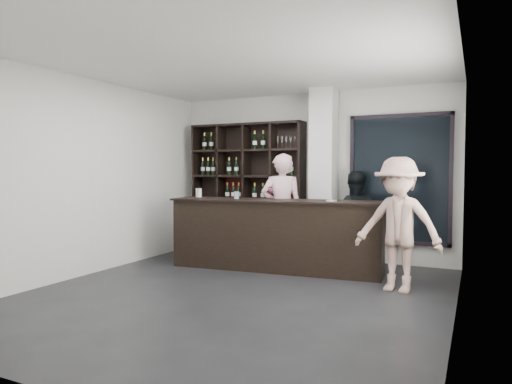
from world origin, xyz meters
The scene contains 12 objects.
floor centered at (0.00, 0.00, -0.01)m, with size 5.00×5.50×0.01m, color black.
wine_shelf centered at (-1.15, 2.57, 1.20)m, with size 2.20×0.35×2.40m, color black, non-canonical shape.
structural_column centered at (0.35, 2.47, 1.45)m, with size 0.40×0.40×2.90m, color silver.
glass_panel centered at (1.55, 2.69, 1.40)m, with size 1.60×0.08×2.10m.
tasting_counter centered at (-0.11, 1.51, 0.55)m, with size 3.32×0.69×1.09m.
taster_pink centered at (-0.15, 1.85, 0.91)m, with size 0.66×0.43×1.81m, color #D09EA8.
taster_black centered at (0.89, 2.40, 0.76)m, with size 0.74×0.58×1.53m, color black.
customer centered at (1.79, 1.05, 0.86)m, with size 1.11×0.64×1.72m, color #8E6D61.
wine_glass centered at (-0.17, 1.44, 1.21)m, with size 0.09×0.09×0.22m, color white, non-canonical shape.
spit_cup centered at (-0.77, 1.46, 1.15)m, with size 0.08×0.08×0.11m, color silver.
napkin_stack centered at (0.77, 1.54, 1.10)m, with size 0.11×0.11×0.02m, color white.
card_stand centered at (-1.52, 1.51, 1.17)m, with size 0.10×0.05×0.15m, color white.
Camera 1 is at (2.68, -4.93, 1.57)m, focal length 32.00 mm.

